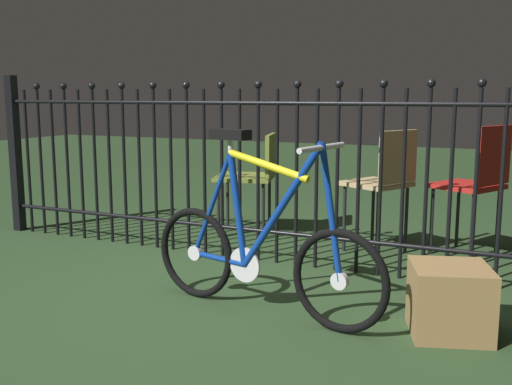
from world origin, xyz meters
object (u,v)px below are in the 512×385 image
(chair_red, at_px, (478,177))
(chair_tan, at_px, (385,177))
(bicycle, at_px, (261,250))
(chair_olive, at_px, (254,172))
(display_crate, at_px, (450,300))

(chair_red, relative_size, chair_tan, 1.04)
(bicycle, bearing_deg, chair_tan, 77.86)
(chair_red, bearing_deg, chair_tan, -163.04)
(chair_red, height_order, chair_tan, chair_red)
(chair_red, distance_m, chair_olive, 1.63)
(chair_red, xyz_separation_m, chair_tan, (-0.57, -0.17, -0.01))
(chair_tan, bearing_deg, display_crate, -64.65)
(bicycle, bearing_deg, chair_red, 60.63)
(bicycle, distance_m, chair_olive, 1.73)
(bicycle, height_order, chair_tan, bicycle)
(chair_tan, distance_m, chair_olive, 1.07)
(chair_red, xyz_separation_m, display_crate, (0.02, -1.42, -0.38))
(chair_olive, height_order, display_crate, chair_olive)
(chair_red, distance_m, chair_tan, 0.60)
(bicycle, xyz_separation_m, chair_red, (0.87, 1.54, 0.22))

